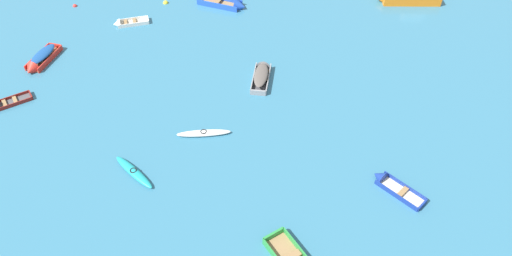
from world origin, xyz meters
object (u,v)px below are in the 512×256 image
(rowboat_grey_cluster_inner, at_px, (262,73))
(mooring_buoy_central, at_px, (75,6))
(rowboat_blue_back_row_center, at_px, (231,5))
(rowboat_maroon_far_back, at_px, (2,105))
(rowboat_white_midfield_left, at_px, (124,23))
(kayak_turquoise_near_left, at_px, (134,172))
(rowboat_deep_blue_outer_right, at_px, (388,183))
(rowboat_red_far_left, at_px, (39,61))
(mooring_buoy_near_foreground, at_px, (166,3))
(kayak_white_far_right, at_px, (204,133))

(rowboat_grey_cluster_inner, bearing_deg, mooring_buoy_central, 139.90)
(rowboat_blue_back_row_center, xyz_separation_m, rowboat_grey_cluster_inner, (1.09, -10.13, 0.11))
(rowboat_blue_back_row_center, relative_size, rowboat_grey_cluster_inner, 1.14)
(rowboat_blue_back_row_center, height_order, rowboat_maroon_far_back, rowboat_blue_back_row_center)
(rowboat_blue_back_row_center, height_order, rowboat_white_midfield_left, rowboat_blue_back_row_center)
(rowboat_grey_cluster_inner, xyz_separation_m, kayak_turquoise_near_left, (-8.96, -8.03, -0.17))
(kayak_turquoise_near_left, height_order, mooring_buoy_central, kayak_turquoise_near_left)
(rowboat_deep_blue_outer_right, relative_size, rowboat_red_far_left, 0.83)
(rowboat_deep_blue_outer_right, height_order, mooring_buoy_near_foreground, rowboat_deep_blue_outer_right)
(rowboat_grey_cluster_inner, bearing_deg, rowboat_deep_blue_outer_right, -63.54)
(mooring_buoy_near_foreground, height_order, mooring_buoy_central, mooring_buoy_near_foreground)
(rowboat_red_far_left, relative_size, rowboat_white_midfield_left, 1.26)
(rowboat_grey_cluster_inner, bearing_deg, kayak_white_far_right, -130.59)
(kayak_turquoise_near_left, relative_size, mooring_buoy_central, 8.05)
(rowboat_grey_cluster_inner, height_order, rowboat_maroon_far_back, rowboat_grey_cluster_inner)
(rowboat_deep_blue_outer_right, distance_m, rowboat_red_far_left, 26.52)
(rowboat_blue_back_row_center, relative_size, mooring_buoy_near_foreground, 9.35)
(rowboat_maroon_far_back, distance_m, mooring_buoy_central, 13.37)
(rowboat_blue_back_row_center, xyz_separation_m, kayak_turquoise_near_left, (-7.87, -18.16, -0.06))
(rowboat_grey_cluster_inner, relative_size, rowboat_white_midfield_left, 1.28)
(rowboat_grey_cluster_inner, bearing_deg, rowboat_maroon_far_back, -178.27)
(rowboat_grey_cluster_inner, bearing_deg, rowboat_white_midfield_left, 140.02)
(mooring_buoy_central, bearing_deg, rowboat_blue_back_row_center, -9.52)
(rowboat_maroon_far_back, relative_size, mooring_buoy_central, 7.34)
(rowboat_red_far_left, bearing_deg, kayak_white_far_right, -39.04)
(mooring_buoy_near_foreground, bearing_deg, kayak_turquoise_near_left, -96.26)
(rowboat_maroon_far_back, bearing_deg, rowboat_red_far_left, 69.10)
(mooring_buoy_near_foreground, bearing_deg, rowboat_white_midfield_left, -138.39)
(kayak_turquoise_near_left, xyz_separation_m, rowboat_maroon_far_back, (-9.06, 7.49, -0.04))
(rowboat_grey_cluster_inner, height_order, rowboat_deep_blue_outer_right, rowboat_grey_cluster_inner)
(rowboat_white_midfield_left, distance_m, mooring_buoy_central, 5.85)
(rowboat_red_far_left, bearing_deg, rowboat_grey_cluster_inner, -13.82)
(rowboat_deep_blue_outer_right, distance_m, rowboat_white_midfield_left, 25.27)
(rowboat_maroon_far_back, bearing_deg, kayak_turquoise_near_left, -39.56)
(rowboat_red_far_left, bearing_deg, mooring_buoy_near_foreground, 39.15)
(kayak_white_far_right, bearing_deg, rowboat_red_far_left, 140.96)
(rowboat_grey_cluster_inner, distance_m, rowboat_white_midfield_left, 13.43)
(kayak_turquoise_near_left, bearing_deg, rowboat_grey_cluster_inner, 41.88)
(kayak_turquoise_near_left, height_order, rowboat_red_far_left, rowboat_red_far_left)
(rowboat_maroon_far_back, bearing_deg, rowboat_deep_blue_outer_right, -24.12)
(rowboat_blue_back_row_center, height_order, rowboat_red_far_left, rowboat_blue_back_row_center)
(mooring_buoy_central, bearing_deg, kayak_white_far_right, -60.52)
(rowboat_white_midfield_left, bearing_deg, kayak_white_far_right, -68.15)
(rowboat_grey_cluster_inner, distance_m, mooring_buoy_near_foreground, 13.56)
(rowboat_blue_back_row_center, height_order, mooring_buoy_near_foreground, rowboat_blue_back_row_center)
(rowboat_red_far_left, bearing_deg, rowboat_blue_back_row_center, 21.94)
(rowboat_blue_back_row_center, xyz_separation_m, mooring_buoy_central, (-13.65, 2.29, -0.22))
(rowboat_deep_blue_outer_right, height_order, mooring_buoy_central, rowboat_deep_blue_outer_right)
(rowboat_maroon_far_back, xyz_separation_m, mooring_buoy_near_foreground, (11.23, 12.28, -0.12))
(rowboat_deep_blue_outer_right, distance_m, kayak_turquoise_near_left, 14.80)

